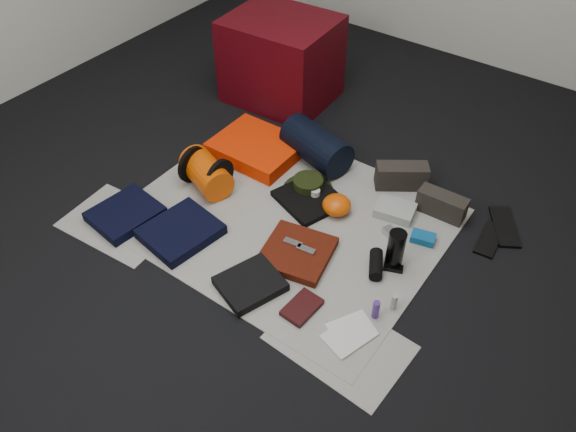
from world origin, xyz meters
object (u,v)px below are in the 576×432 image
Objects in this scene: sleeping_pad at (257,148)px; paperback_book at (302,307)px; navy_duffel at (316,146)px; compact_camera at (391,233)px; water_bottle at (396,249)px; stuff_sack at (206,173)px; red_cabinet at (281,60)px.

sleeping_pad is 1.20m from paperback_book.
navy_duffel is 4.86× the size of compact_camera.
water_bottle is at bearing -15.79° from navy_duffel.
sleeping_pad is 2.68× the size of paperback_book.
compact_camera is (0.67, -0.30, -0.09)m from navy_duffel.
sleeping_pad is 0.41m from stuff_sack.
navy_duffel is 0.90m from water_bottle.
red_cabinet reaches higher than navy_duffel.
water_bottle is (0.77, -0.47, -0.00)m from navy_duffel.
stuff_sack is at bearing -144.10° from compact_camera.
compact_camera is (0.99, -0.15, -0.03)m from sleeping_pad.
red_cabinet is at bearing 157.21° from navy_duffel.
navy_duffel is (0.60, -0.47, -0.16)m from red_cabinet.
navy_duffel is 1.97× the size of water_bottle.
red_cabinet is 0.72m from sleeping_pad.
water_bottle is at bearing -16.05° from sleeping_pad.
navy_duffel is at bearing 55.92° from stuff_sack.
stuff_sack is at bearing -80.96° from red_cabinet.
sleeping_pad is 1.17× the size of navy_duffel.
red_cabinet is at bearing 113.35° from sleeping_pad.
red_cabinet is 1.06m from stuff_sack.
paperback_book is (0.56, -0.96, -0.10)m from navy_duffel.
water_bottle is at bearing 70.46° from paperback_book.
red_cabinet is 7.72× the size of compact_camera.
navy_duffel is at bearing 124.03° from paperback_book.
sleeping_pad is 1.00m from compact_camera.
stuff_sack is 1.15m from water_bottle.
navy_duffel reaches higher than compact_camera.
red_cabinet is 0.78m from navy_duffel.
red_cabinet is at bearing 102.33° from stuff_sack.
compact_camera is at bearing -8.33° from sleeping_pad.
sleeping_pad is at bearing -166.20° from compact_camera.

